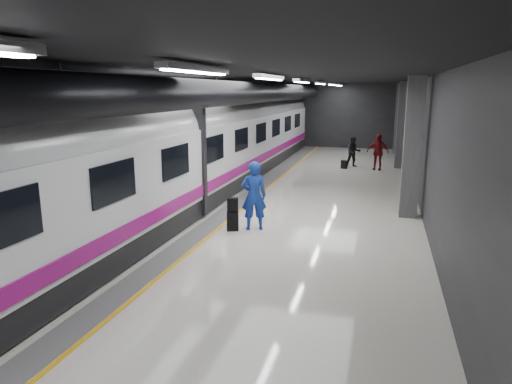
% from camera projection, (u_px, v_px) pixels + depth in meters
% --- Properties ---
extents(ground, '(40.00, 40.00, 0.00)m').
position_uv_depth(ground, '(258.00, 222.00, 14.33)').
color(ground, silver).
rests_on(ground, ground).
extents(platform_hall, '(10.02, 40.02, 4.51)m').
position_uv_depth(platform_hall, '(257.00, 107.00, 14.53)').
color(platform_hall, black).
rests_on(platform_hall, ground).
extents(train, '(3.05, 38.00, 4.05)m').
position_uv_depth(train, '(161.00, 153.00, 14.73)').
color(train, black).
rests_on(train, ground).
extents(traveler_main, '(0.87, 0.73, 2.05)m').
position_uv_depth(traveler_main, '(254.00, 196.00, 13.38)').
color(traveler_main, blue).
rests_on(traveler_main, ground).
extents(suitcase_main, '(0.40, 0.32, 0.56)m').
position_uv_depth(suitcase_main, '(233.00, 221.00, 13.41)').
color(suitcase_main, black).
rests_on(suitcase_main, ground).
extents(shoulder_bag, '(0.35, 0.25, 0.42)m').
position_uv_depth(shoulder_bag, '(233.00, 205.00, 13.33)').
color(shoulder_bag, black).
rests_on(shoulder_bag, suitcase_main).
extents(traveler_far_a, '(0.92, 0.80, 1.62)m').
position_uv_depth(traveler_far_a, '(353.00, 152.00, 24.51)').
color(traveler_far_a, black).
rests_on(traveler_far_a, ground).
extents(traveler_far_b, '(1.14, 0.57, 1.87)m').
position_uv_depth(traveler_far_b, '(378.00, 152.00, 23.52)').
color(traveler_far_b, maroon).
rests_on(traveler_far_b, ground).
extents(suitcase_far, '(0.35, 0.29, 0.44)m').
position_uv_depth(suitcase_far, '(344.00, 164.00, 24.04)').
color(suitcase_far, black).
rests_on(suitcase_far, ground).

